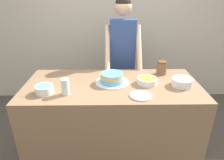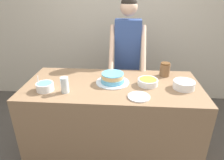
% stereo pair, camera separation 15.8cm
% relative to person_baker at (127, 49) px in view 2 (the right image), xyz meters
% --- Properties ---
extents(wall_back, '(10.00, 0.05, 2.60)m').
position_rel_person_baker_xyz_m(wall_back, '(-0.15, 0.80, 0.18)').
color(wall_back, beige).
rests_on(wall_back, ground_plane).
extents(counter, '(1.79, 0.81, 0.95)m').
position_rel_person_baker_xyz_m(counter, '(-0.15, -0.72, -0.64)').
color(counter, '#8C6B4C').
rests_on(counter, ground_plane).
extents(person_baker, '(0.45, 0.48, 1.77)m').
position_rel_person_baker_xyz_m(person_baker, '(0.00, 0.00, 0.00)').
color(person_baker, '#2D2D38').
rests_on(person_baker, ground_plane).
extents(cake, '(0.35, 0.35, 0.11)m').
position_rel_person_baker_xyz_m(cake, '(-0.15, -0.68, -0.12)').
color(cake, silver).
rests_on(cake, counter).
extents(frosting_bowl_white, '(0.21, 0.21, 0.08)m').
position_rel_person_baker_xyz_m(frosting_bowl_white, '(0.55, -0.76, -0.13)').
color(frosting_bowl_white, white).
rests_on(frosting_bowl_white, counter).
extents(frosting_bowl_orange, '(0.20, 0.20, 0.06)m').
position_rel_person_baker_xyz_m(frosting_bowl_orange, '(0.21, -0.71, -0.13)').
color(frosting_bowl_orange, white).
rests_on(frosting_bowl_orange, counter).
extents(frosting_bowl_blue, '(0.16, 0.16, 0.15)m').
position_rel_person_baker_xyz_m(frosting_bowl_blue, '(-0.78, -0.90, -0.13)').
color(frosting_bowl_blue, white).
rests_on(frosting_bowl_blue, counter).
extents(drinking_glass, '(0.07, 0.07, 0.15)m').
position_rel_person_baker_xyz_m(drinking_glass, '(-0.58, -0.93, -0.09)').
color(drinking_glass, silver).
rests_on(drinking_glass, counter).
extents(ceramic_plate, '(0.20, 0.20, 0.01)m').
position_rel_person_baker_xyz_m(ceramic_plate, '(0.11, -0.98, -0.16)').
color(ceramic_plate, silver).
rests_on(ceramic_plate, counter).
extents(stoneware_jar, '(0.11, 0.11, 0.15)m').
position_rel_person_baker_xyz_m(stoneware_jar, '(0.42, -0.46, -0.09)').
color(stoneware_jar, brown).
rests_on(stoneware_jar, counter).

